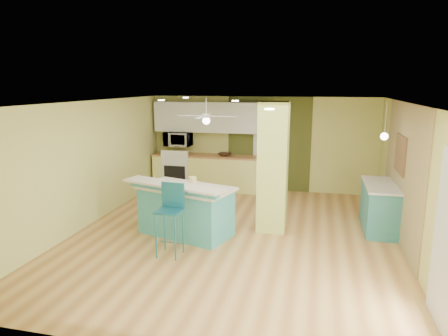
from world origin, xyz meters
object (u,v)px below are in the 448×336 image
at_px(fruit_bowl, 225,154).
at_px(side_counter, 379,207).
at_px(bar_stool, 171,208).
at_px(peninsula, 185,209).
at_px(canister, 193,181).

bearing_deg(fruit_bowl, side_counter, -31.07).
bearing_deg(fruit_bowl, bar_stool, -88.89).
height_order(peninsula, canister, canister).
bearing_deg(peninsula, side_counter, 34.57).
xyz_separation_m(bar_stool, fruit_bowl, (-0.08, 4.23, 0.17)).
relative_size(peninsula, fruit_bowl, 6.36).
bearing_deg(fruit_bowl, peninsula, -89.63).
bearing_deg(bar_stool, fruit_bowl, 94.06).
height_order(bar_stool, side_counter, bar_stool).
relative_size(peninsula, side_counter, 1.48).
relative_size(peninsula, bar_stool, 1.74).
relative_size(bar_stool, canister, 7.95).
height_order(peninsula, bar_stool, bar_stool).
distance_m(peninsula, fruit_bowl, 3.36).
bearing_deg(side_counter, fruit_bowl, 148.93).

